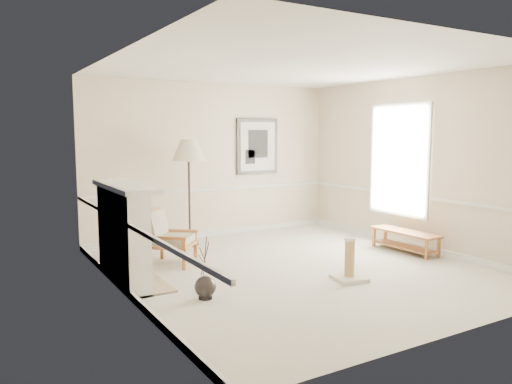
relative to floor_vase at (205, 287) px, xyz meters
The scene contains 8 objects.
ground 1.79m from the floor_vase, 17.44° to the left, with size 5.50×5.50×0.00m, color silver.
room 2.60m from the floor_vase, 18.39° to the left, with size 5.04×5.54×2.92m.
fireplace 1.40m from the floor_vase, 119.40° to the left, with size 0.64×1.64×1.31m.
floor_vase is the anchor object (origin of this frame).
armchair 1.79m from the floor_vase, 84.34° to the left, with size 0.90×0.90×0.82m.
floor_lamp 3.26m from the floor_vase, 70.52° to the left, with size 0.68×0.68×1.86m.
bench 3.88m from the floor_vase, ahead, with size 0.40×1.24×0.35m.
scratching_post 2.01m from the floor_vase, ahead, with size 0.49×0.49×0.58m.
Camera 1 is at (-4.11, -5.81, 1.98)m, focal length 35.00 mm.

